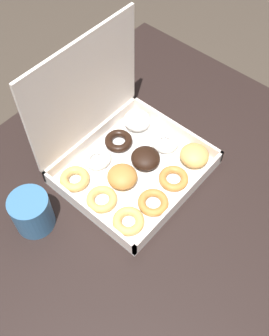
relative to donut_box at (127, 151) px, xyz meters
The scene contains 4 objects.
ground_plane 0.82m from the donut_box, 120.90° to the right, with size 8.00×8.00×0.00m, color #42382D.
dining_table 0.21m from the donut_box, 120.90° to the right, with size 1.14×0.96×0.75m.
donut_box is the anchor object (origin of this frame).
coffee_mug 0.27m from the donut_box, 169.64° to the left, with size 0.09×0.09×0.10m.
Camera 1 is at (-0.37, -0.29, 1.59)m, focal length 42.00 mm.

